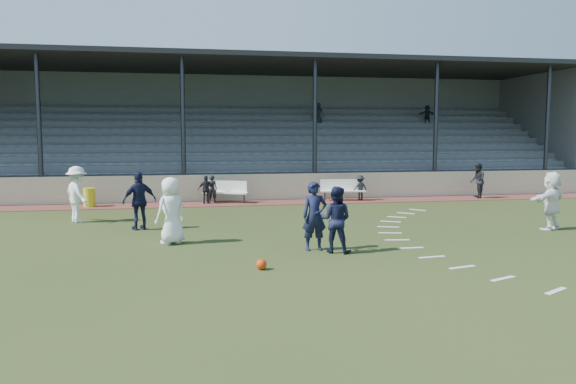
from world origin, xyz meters
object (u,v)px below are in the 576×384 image
object	(u,v)px
bench_right	(343,188)
bench_left	(225,190)
trash_bin	(89,197)
player_white_lead	(171,211)
football	(261,264)
player_navy_lead	(315,216)
official	(478,181)

from	to	relation	value
bench_right	bench_left	bearing A→B (deg)	-174.69
trash_bin	player_white_lead	distance (m)	9.31
bench_right	football	distance (m)	13.38
trash_bin	player_navy_lead	world-z (taller)	player_navy_lead
bench_right	official	distance (m)	6.47
trash_bin	football	bearing A→B (deg)	-65.45
bench_left	bench_right	distance (m)	5.31
football	player_navy_lead	bearing A→B (deg)	48.07
bench_right	player_navy_lead	distance (m)	11.04
official	trash_bin	bearing A→B (deg)	-72.37
player_white_lead	player_navy_lead	distance (m)	3.99
football	player_white_lead	distance (m)	4.04
bench_left	player_navy_lead	world-z (taller)	player_navy_lead
player_white_lead	official	size ratio (longest dim) A/B	1.12
player_navy_lead	football	bearing A→B (deg)	-132.45
football	player_navy_lead	xyz separation A→B (m)	(1.66, 1.84, 0.77)
bench_right	player_navy_lead	xyz separation A→B (m)	(-3.80, -10.36, 0.31)
bench_left	trash_bin	size ratio (longest dim) A/B	2.59
player_navy_lead	bench_left	bearing A→B (deg)	97.58
official	player_white_lead	bearing A→B (deg)	-40.56
bench_left	bench_right	xyz separation A→B (m)	(5.30, -0.23, 0.00)
trash_bin	player_white_lead	bearing A→B (deg)	-68.01
bench_left	football	world-z (taller)	bench_left
trash_bin	bench_right	bearing A→B (deg)	0.93
player_white_lead	trash_bin	bearing A→B (deg)	-102.64
bench_left	football	bearing A→B (deg)	-68.35
bench_left	bench_right	bearing A→B (deg)	19.87
bench_right	official	world-z (taller)	official
bench_right	trash_bin	world-z (taller)	bench_right
bench_left	player_white_lead	xyz separation A→B (m)	(-2.16, -9.03, 0.34)
player_white_lead	official	world-z (taller)	player_white_lead
trash_bin	player_white_lead	world-z (taller)	player_white_lead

